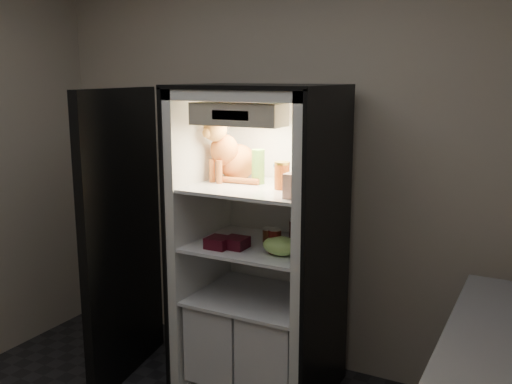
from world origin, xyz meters
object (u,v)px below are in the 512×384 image
at_px(pepper_jar, 303,170).
at_px(refrigerator, 261,265).
at_px(berry_box_right, 236,243).
at_px(berry_box_left, 218,243).
at_px(soda_can_b, 297,238).
at_px(parmesan_shaker, 258,167).
at_px(mayo_tub, 281,174).
at_px(grape_bag, 281,246).
at_px(soda_can_a, 295,231).
at_px(condiment_jar, 268,235).
at_px(salsa_jar, 282,175).
at_px(soda_can_c, 275,241).
at_px(cream_carton, 292,186).
at_px(tabby_cat, 231,155).

bearing_deg(pepper_jar, refrigerator, -167.48).
bearing_deg(berry_box_right, berry_box_left, -153.91).
bearing_deg(soda_can_b, parmesan_shaker, 171.33).
bearing_deg(mayo_tub, grape_bag, -63.71).
height_order(soda_can_a, berry_box_right, soda_can_a).
bearing_deg(condiment_jar, pepper_jar, 14.58).
xyz_separation_m(condiment_jar, berry_box_right, (-0.11, -0.19, -0.01)).
height_order(soda_can_a, grape_bag, soda_can_a).
xyz_separation_m(salsa_jar, soda_can_c, (0.01, -0.10, -0.36)).
bearing_deg(condiment_jar, parmesan_shaker, 169.86).
bearing_deg(soda_can_a, cream_carton, -69.62).
relative_size(tabby_cat, mayo_tub, 3.53).
distance_m(refrigerator, soda_can_c, 0.32).
relative_size(salsa_jar, grape_bag, 0.74).
relative_size(refrigerator, mayo_tub, 15.58).
height_order(refrigerator, soda_can_a, refrigerator).
bearing_deg(soda_can_a, parmesan_shaker, -164.46).
distance_m(cream_carton, berry_box_right, 0.55).
bearing_deg(soda_can_a, tabby_cat, -174.32).
height_order(refrigerator, soda_can_b, refrigerator).
bearing_deg(berry_box_left, salsa_jar, 27.31).
distance_m(mayo_tub, salsa_jar, 0.16).
relative_size(mayo_tub, soda_can_c, 0.87).
distance_m(parmesan_shaker, condiment_jar, 0.42).
relative_size(tabby_cat, condiment_jar, 4.85).
relative_size(pepper_jar, berry_box_right, 1.54).
distance_m(refrigerator, tabby_cat, 0.70).
height_order(refrigerator, cream_carton, refrigerator).
height_order(soda_can_b, condiment_jar, soda_can_b).
height_order(refrigerator, berry_box_left, refrigerator).
distance_m(salsa_jar, cream_carton, 0.25).
bearing_deg(cream_carton, mayo_tub, 123.90).
distance_m(mayo_tub, cream_carton, 0.40).
bearing_deg(mayo_tub, soda_can_c, -71.60).
bearing_deg(parmesan_shaker, tabby_cat, 174.36).
bearing_deg(grape_bag, condiment_jar, 132.95).
relative_size(cream_carton, grape_bag, 0.62).
xyz_separation_m(soda_can_a, soda_can_b, (0.06, -0.10, -0.01)).
relative_size(parmesan_shaker, soda_can_a, 1.50).
height_order(soda_can_c, berry_box_left, soda_can_c).
bearing_deg(tabby_cat, salsa_jar, 4.93).
height_order(pepper_jar, condiment_jar, pepper_jar).
distance_m(condiment_jar, berry_box_right, 0.22).
xyz_separation_m(salsa_jar, soda_can_b, (0.08, 0.04, -0.37)).
bearing_deg(soda_can_a, salsa_jar, -99.14).
xyz_separation_m(grape_bag, berry_box_left, (-0.38, -0.05, -0.02)).
bearing_deg(soda_can_c, berry_box_right, -174.19).
xyz_separation_m(parmesan_shaker, grape_bag, (0.25, -0.20, -0.40)).
bearing_deg(parmesan_shaker, berry_box_left, -117.05).
bearing_deg(soda_can_c, refrigerator, 135.58).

